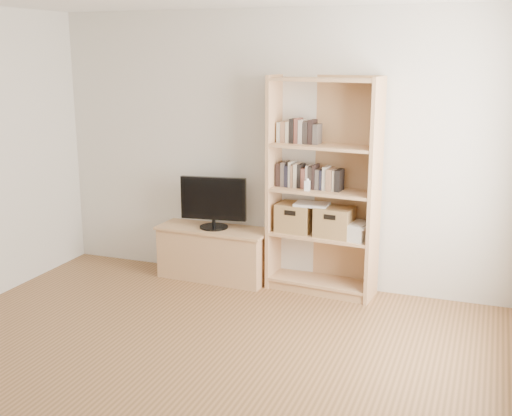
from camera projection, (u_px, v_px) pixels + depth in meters
The scene contains 12 objects.
floor at pixel (148, 402), 4.16m from camera, with size 4.50×5.00×0.01m, color brown.
back_wall at pixel (274, 149), 6.12m from camera, with size 4.50×0.02×2.60m, color silver.
tv_stand at pixel (214, 254), 6.38m from camera, with size 1.08×0.41×0.50m, color tan.
bookshelf at pixel (323, 187), 5.85m from camera, with size 1.00×0.36×2.01m, color tan.
television at pixel (213, 203), 6.25m from camera, with size 0.65×0.05×0.51m, color black.
books_row_mid at pixel (324, 178), 5.85m from camera, with size 0.77×0.15×0.21m, color black.
books_row_upper at pixel (302, 133), 5.85m from camera, with size 0.35×0.13×0.18m, color black.
baby_monitor at pixel (307, 186), 5.79m from camera, with size 0.05×0.03×0.09m, color white.
basket_left at pixel (295, 217), 6.03m from camera, with size 0.32×0.27×0.27m, color olive.
basket_right at pixel (335, 222), 5.87m from camera, with size 0.33×0.27×0.27m, color olive.
laptop at pixel (312, 204), 5.92m from camera, with size 0.31×0.21×0.02m, color white.
magazine_stack at pixel (358, 232), 5.79m from camera, with size 0.19×0.27×0.13m, color beige.
Camera 1 is at (1.97, -3.26, 2.21)m, focal length 45.00 mm.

